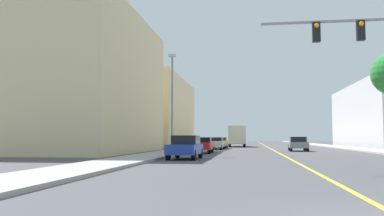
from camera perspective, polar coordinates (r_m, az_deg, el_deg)
The scene contains 13 objects.
ground at distance 48.67m, azimuth 11.21°, elevation -5.74°, with size 192.00×192.00×0.00m, color #47474C.
sidewalk_left at distance 49.07m, azimuth 0.23°, elevation -5.72°, with size 2.84×168.00×0.15m, color #9E9B93.
sidewalk_right at distance 50.02m, azimuth 21.96°, elevation -5.39°, with size 2.84×168.00×0.15m, color #B2ADA3.
lane_marking_center at distance 48.67m, azimuth 11.21°, elevation -5.74°, with size 0.16×144.00×0.01m, color yellow.
building_left_near at distance 38.69m, azimuth -15.80°, elevation 3.23°, with size 11.69×19.47×12.53m, color beige.
building_left_far at distance 61.97m, azimuth -6.97°, elevation -0.75°, with size 12.73×23.41×10.17m, color beige.
street_lamp at distance 30.74m, azimuth -2.86°, elevation 1.47°, with size 0.56×0.28×7.66m.
car_blue at distance 25.03m, azimuth -0.96°, elevation -5.58°, with size 1.84×3.93×1.47m.
car_red at distance 34.46m, azimuth 1.34°, elevation -5.29°, with size 1.88×4.23×1.36m.
car_yellow at distance 49.97m, azimuth 4.00°, elevation -4.94°, with size 1.89×3.96×1.36m.
car_silver at distance 44.31m, azimuth 3.40°, elevation -5.04°, with size 1.89×4.53×1.36m.
car_gray at distance 40.94m, azimuth 14.94°, elevation -4.97°, with size 1.88×4.01×1.41m.
delivery_truck at distance 58.44m, azimuth 6.45°, elevation -3.97°, with size 2.66×8.27×2.96m.
Camera 1 is at (-2.52, -6.58, 1.35)m, focal length 37.26 mm.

